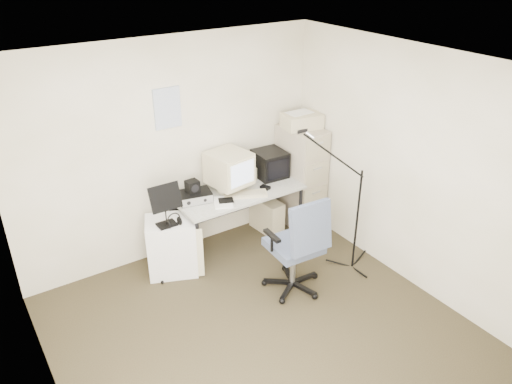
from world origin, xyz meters
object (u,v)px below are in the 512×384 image
desk (239,218)px  office_chair (294,244)px  side_cart (172,246)px  filing_cabinet (301,177)px

desk → office_chair: bearing=-88.5°
desk → side_cart: bearing=-176.4°
filing_cabinet → side_cart: bearing=-177.3°
filing_cabinet → desk: 0.99m
filing_cabinet → desk: size_ratio=0.87×
desk → side_cart: (-0.90, -0.06, -0.04)m
filing_cabinet → side_cart: 1.88m
office_chair → side_cart: 1.37m
office_chair → filing_cabinet: bearing=52.6°
office_chair → side_cart: size_ratio=1.71×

